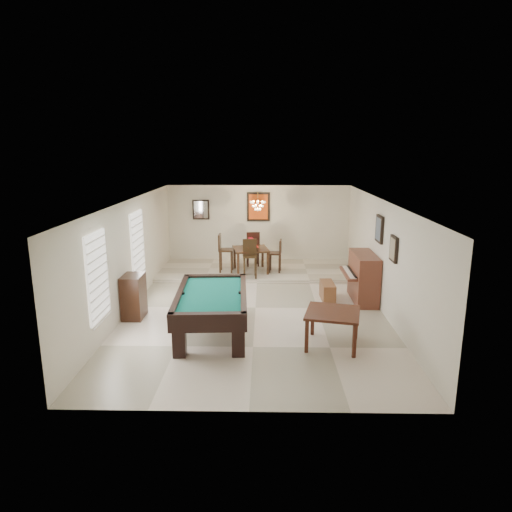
{
  "coord_description": "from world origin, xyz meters",
  "views": [
    {
      "loc": [
        0.22,
        -10.5,
        3.79
      ],
      "look_at": [
        0.0,
        0.6,
        1.15
      ],
      "focal_mm": 32.0,
      "sensor_mm": 36.0,
      "label": 1
    }
  ],
  "objects_px": {
    "square_table": "(332,328)",
    "dining_chair_north": "(253,248)",
    "apothecary_chest": "(134,296)",
    "dining_table": "(251,258)",
    "flower_vase": "(251,241)",
    "dining_chair_south": "(250,259)",
    "pool_table": "(212,314)",
    "piano_bench": "(327,291)",
    "chandelier": "(258,202)",
    "dining_chair_east": "(275,256)",
    "dining_chair_west": "(226,253)",
    "upright_piano": "(358,277)"
  },
  "relations": [
    {
      "from": "square_table",
      "to": "upright_piano",
      "type": "relative_size",
      "value": 0.7
    },
    {
      "from": "dining_chair_north",
      "to": "chandelier",
      "type": "xyz_separation_m",
      "value": [
        0.17,
        -0.46,
        1.53
      ]
    },
    {
      "from": "dining_chair_south",
      "to": "pool_table",
      "type": "bearing_deg",
      "value": -103.56
    },
    {
      "from": "piano_bench",
      "to": "dining_chair_north",
      "type": "bearing_deg",
      "value": 123.52
    },
    {
      "from": "dining_table",
      "to": "dining_chair_west",
      "type": "bearing_deg",
      "value": -176.38
    },
    {
      "from": "chandelier",
      "to": "dining_chair_east",
      "type": "bearing_deg",
      "value": -30.02
    },
    {
      "from": "dining_table",
      "to": "flower_vase",
      "type": "distance_m",
      "value": 0.53
    },
    {
      "from": "apothecary_chest",
      "to": "dining_table",
      "type": "relative_size",
      "value": 0.99
    },
    {
      "from": "apothecary_chest",
      "to": "flower_vase",
      "type": "xyz_separation_m",
      "value": [
        2.55,
        3.63,
        0.57
      ]
    },
    {
      "from": "dining_table",
      "to": "dining_chair_south",
      "type": "bearing_deg",
      "value": -90.27
    },
    {
      "from": "upright_piano",
      "to": "piano_bench",
      "type": "bearing_deg",
      "value": 176.69
    },
    {
      "from": "dining_table",
      "to": "upright_piano",
      "type": "bearing_deg",
      "value": -39.95
    },
    {
      "from": "pool_table",
      "to": "dining_chair_east",
      "type": "height_order",
      "value": "dining_chair_east"
    },
    {
      "from": "apothecary_chest",
      "to": "dining_table",
      "type": "distance_m",
      "value": 4.44
    },
    {
      "from": "pool_table",
      "to": "dining_chair_north",
      "type": "relative_size",
      "value": 2.36
    },
    {
      "from": "dining_chair_south",
      "to": "apothecary_chest",
      "type": "bearing_deg",
      "value": -134.73
    },
    {
      "from": "upright_piano",
      "to": "chandelier",
      "type": "distance_m",
      "value": 3.98
    },
    {
      "from": "pool_table",
      "to": "piano_bench",
      "type": "distance_m",
      "value": 3.52
    },
    {
      "from": "square_table",
      "to": "dining_chair_south",
      "type": "xyz_separation_m",
      "value": [
        -1.75,
        4.39,
        0.32
      ]
    },
    {
      "from": "apothecary_chest",
      "to": "dining_table",
      "type": "bearing_deg",
      "value": 54.86
    },
    {
      "from": "upright_piano",
      "to": "dining_chair_east",
      "type": "relative_size",
      "value": 1.47
    },
    {
      "from": "upright_piano",
      "to": "dining_chair_south",
      "type": "xyz_separation_m",
      "value": [
        -2.78,
        1.65,
        0.06
      ]
    },
    {
      "from": "upright_piano",
      "to": "piano_bench",
      "type": "height_order",
      "value": "upright_piano"
    },
    {
      "from": "piano_bench",
      "to": "dining_chair_west",
      "type": "distance_m",
      "value": 3.6
    },
    {
      "from": "dining_chair_west",
      "to": "flower_vase",
      "type": "bearing_deg",
      "value": -86.14
    },
    {
      "from": "flower_vase",
      "to": "dining_chair_north",
      "type": "distance_m",
      "value": 0.83
    },
    {
      "from": "dining_chair_west",
      "to": "square_table",
      "type": "bearing_deg",
      "value": -153.33
    },
    {
      "from": "pool_table",
      "to": "chandelier",
      "type": "distance_m",
      "value": 5.2
    },
    {
      "from": "dining_table",
      "to": "dining_chair_west",
      "type": "distance_m",
      "value": 0.76
    },
    {
      "from": "piano_bench",
      "to": "apothecary_chest",
      "type": "relative_size",
      "value": 0.81
    },
    {
      "from": "piano_bench",
      "to": "flower_vase",
      "type": "xyz_separation_m",
      "value": [
        -2.03,
        2.28,
        0.85
      ]
    },
    {
      "from": "apothecary_chest",
      "to": "dining_chair_east",
      "type": "relative_size",
      "value": 1.01
    },
    {
      "from": "square_table",
      "to": "apothecary_chest",
      "type": "bearing_deg",
      "value": 161.48
    },
    {
      "from": "pool_table",
      "to": "dining_chair_west",
      "type": "relative_size",
      "value": 2.27
    },
    {
      "from": "square_table",
      "to": "dining_chair_north",
      "type": "relative_size",
      "value": 0.91
    },
    {
      "from": "apothecary_chest",
      "to": "dining_chair_north",
      "type": "bearing_deg",
      "value": 59.24
    },
    {
      "from": "piano_bench",
      "to": "dining_chair_south",
      "type": "bearing_deg",
      "value": 141.76
    },
    {
      "from": "square_table",
      "to": "dining_chair_north",
      "type": "height_order",
      "value": "dining_chair_north"
    },
    {
      "from": "dining_table",
      "to": "square_table",
      "type": "bearing_deg",
      "value": -70.95
    },
    {
      "from": "dining_table",
      "to": "dining_chair_south",
      "type": "relative_size",
      "value": 0.92
    },
    {
      "from": "square_table",
      "to": "dining_table",
      "type": "relative_size",
      "value": 1.0
    },
    {
      "from": "piano_bench",
      "to": "chandelier",
      "type": "height_order",
      "value": "chandelier"
    },
    {
      "from": "square_table",
      "to": "dining_chair_east",
      "type": "bearing_deg",
      "value": 101.46
    },
    {
      "from": "dining_table",
      "to": "flower_vase",
      "type": "relative_size",
      "value": 4.47
    },
    {
      "from": "apothecary_chest",
      "to": "dining_chair_north",
      "type": "height_order",
      "value": "dining_chair_north"
    },
    {
      "from": "square_table",
      "to": "dining_chair_east",
      "type": "height_order",
      "value": "dining_chair_east"
    },
    {
      "from": "chandelier",
      "to": "dining_chair_west",
      "type": "bearing_deg",
      "value": -161.68
    },
    {
      "from": "apothecary_chest",
      "to": "dining_chair_west",
      "type": "relative_size",
      "value": 0.86
    },
    {
      "from": "square_table",
      "to": "dining_chair_west",
      "type": "xyz_separation_m",
      "value": [
        -2.5,
        5.02,
        0.35
      ]
    },
    {
      "from": "apothecary_chest",
      "to": "chandelier",
      "type": "distance_m",
      "value": 5.07
    }
  ]
}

